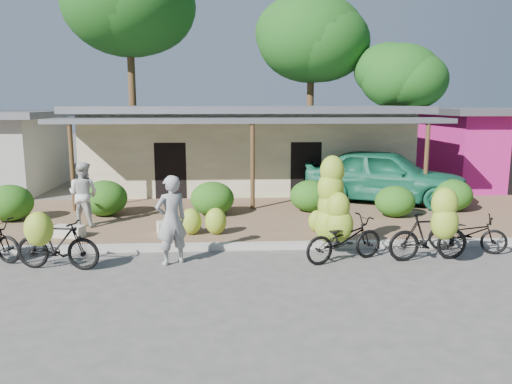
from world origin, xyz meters
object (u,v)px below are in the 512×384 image
bike_right (432,231)px  vendor (171,220)px  bystander (83,194)px  bike_far_right (468,233)px  bike_left (55,242)px  teal_van (384,175)px  tree_near_right (396,75)px  sack_far (69,231)px  tree_center_right (307,37)px  bike_center (338,221)px  sack_near (174,227)px  tree_far_center (125,1)px

bike_right → vendor: size_ratio=0.96×
bystander → bike_far_right: bearing=-177.6°
bike_left → teal_van: size_ratio=0.35×
vendor → bike_far_right: bearing=153.8°
bike_far_right → teal_van: size_ratio=0.34×
bike_left → bystander: (-0.37, 3.47, 0.38)m
tree_near_right → sack_far: size_ratio=8.46×
bike_far_right → teal_van: teal_van is taller
bike_far_right → vendor: vendor is taller
tree_center_right → sack_far: bearing=-120.7°
bike_left → bike_center: bike_center is taller
bike_center → sack_far: bike_center is taller
bystander → sack_near: bearing=178.8°
bike_right → bike_far_right: (1.16, 0.74, -0.27)m
bike_right → tree_center_right: bearing=-3.4°
tree_near_right → sack_far: (-12.13, -11.67, -4.56)m
bike_center → vendor: (-3.67, -0.19, 0.12)m
bike_far_right → sack_near: (-7.02, 1.76, -0.18)m
tree_far_center → tree_center_right: 9.14m
bystander → teal_van: size_ratio=0.33×
tree_far_center → tree_center_right: tree_far_center is taller
bike_left → vendor: (2.37, 0.35, 0.35)m
tree_center_right → vendor: size_ratio=4.56×
bike_left → bike_far_right: bike_left is taller
tree_center_right → teal_van: bearing=-82.7°
bike_right → bystander: bearing=63.4°
tree_center_right → vendor: bearing=-108.8°
bike_far_right → bystander: size_ratio=1.03×
bike_left → bike_right: 8.02m
sack_far → tree_far_center: bearing=93.8°
tree_center_right → bike_far_right: (1.50, -15.13, -6.33)m
bike_center → vendor: bearing=71.9°
sack_near → bystander: 2.78m
teal_van → sack_far: bearing=138.4°
tree_near_right → bike_right: bearing=-104.8°
tree_near_right → sack_near: 15.50m
bike_center → sack_far: size_ratio=3.07×
sack_near → sack_far: (-2.61, -0.31, -0.01)m
tree_far_center → bike_far_right: size_ratio=5.88×
teal_van → bike_right: bearing=-163.2°
vendor → bystander: vendor is taller
sack_far → bike_far_right: bearing=-8.6°
bike_center → teal_van: (2.87, 5.82, 0.18)m
vendor → bystander: size_ratio=1.10×
sack_far → tree_near_right: bearing=43.9°
bike_left → bike_center: (6.04, 0.54, 0.23)m
bike_far_right → sack_near: size_ratio=2.15×
tree_center_right → tree_near_right: tree_center_right is taller
tree_center_right → bike_left: 18.76m
bike_left → bike_right: size_ratio=1.01×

